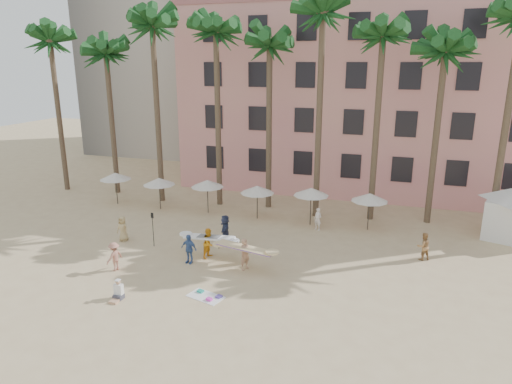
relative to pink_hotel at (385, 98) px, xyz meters
name	(u,v)px	position (x,y,z in m)	size (l,w,h in m)	color
ground	(200,302)	(-7.00, -26.00, -8.00)	(120.00, 120.00, 0.00)	#D1B789
pink_hotel	(385,98)	(0.00, 0.00, 0.00)	(35.00, 14.00, 16.00)	#E19889
palm_row	(288,36)	(-6.49, -11.00, 4.97)	(44.40, 5.40, 16.30)	brown
umbrella_row	(232,186)	(-10.00, -13.50, -5.67)	(22.50, 2.70, 2.73)	#332B23
beach_towel	(207,296)	(-6.88, -25.44, -7.97)	(2.01, 1.46, 0.14)	white
carrier_yellow	(245,252)	(-6.07, -21.92, -6.97)	(3.20, 0.91, 1.84)	tan
carrier_white	(209,242)	(-8.63, -21.00, -7.03)	(3.15, 1.03, 1.82)	orange
beachgoers	(223,238)	(-8.15, -19.94, -7.14)	(19.39, 10.58, 1.84)	#2F3653
paddle	(153,225)	(-12.64, -20.51, -6.59)	(0.18, 0.04, 2.23)	black
seated_man	(118,293)	(-10.93, -26.97, -7.65)	(0.44, 0.77, 1.01)	#3F3F4C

